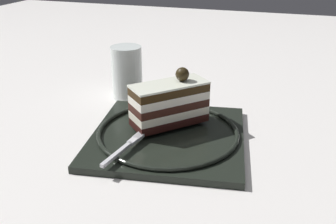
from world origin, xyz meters
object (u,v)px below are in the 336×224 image
Objects in this scene: dessert_plate at (168,135)px; drink_glass_near at (127,74)px; cake_slice at (170,102)px; fork at (127,146)px.

drink_glass_near is (0.14, 0.13, 0.04)m from dessert_plate.
dessert_plate is 0.20m from drink_glass_near.
dessert_plate is 2.18× the size of cake_slice.
dessert_plate is at bearing -28.26° from fork.
cake_slice is at bearing -132.84° from drink_glass_near.
drink_glass_near is at bearing 47.16° from cake_slice.
fork is 1.11× the size of drink_glass_near.
fork is at bearing -156.26° from drink_glass_near.
cake_slice is (0.03, 0.01, 0.04)m from dessert_plate.
dessert_plate is 2.59× the size of drink_glass_near.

